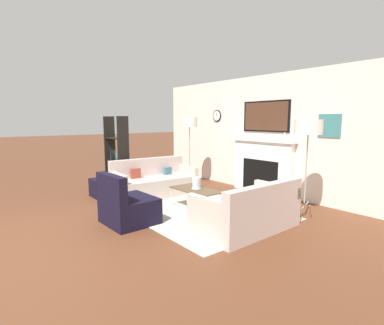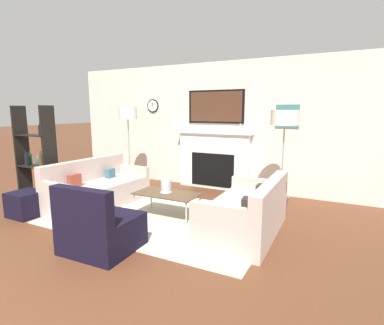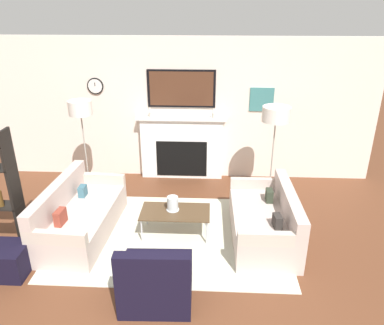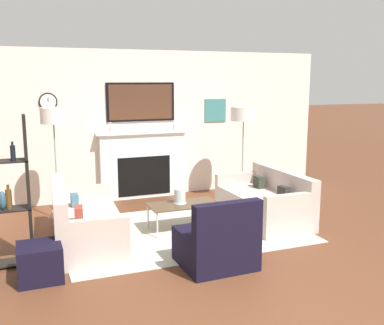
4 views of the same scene
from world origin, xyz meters
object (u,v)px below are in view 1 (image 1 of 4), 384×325
Objects in this scene: couch_left at (154,183)px; armchair at (127,207)px; floor_lamp_right at (308,128)px; coffee_table at (196,191)px; hurricane_candle at (196,184)px; floor_lamp_left at (190,123)px; couch_right at (248,212)px; shelf_unit at (116,155)px; ottoman at (103,187)px.

couch_left is 2.22× the size of armchair.
coffee_table is at bearing -143.63° from floor_lamp_right.
hurricane_candle is at bearing 87.84° from armchair.
couch_right is at bearing -21.86° from floor_lamp_left.
shelf_unit is (-2.50, -0.45, 0.47)m from coffee_table.
floor_lamp_left reaches higher than hurricane_candle.
couch_left is at bearing 179.97° from couch_right.
couch_right is 3.53× the size of ottoman.
couch_right is at bearing -4.09° from hurricane_candle.
hurricane_candle is (-0.04, 0.04, 0.12)m from coffee_table.
floor_lamp_right reaches higher than ottoman.
shelf_unit reaches higher than couch_left.
floor_lamp_left is 0.99× the size of shelf_unit.
couch_right is 0.97× the size of floor_lamp_right.
hurricane_candle is 0.46× the size of ottoman.
floor_lamp_left is at bearing 145.79° from hurricane_candle.
floor_lamp_right is 4.42m from shelf_unit.
shelf_unit is (-0.83, -1.60, -0.77)m from floor_lamp_left.
armchair is 0.82× the size of coffee_table.
ottoman is (-3.38, -0.95, -0.08)m from couch_right.
floor_lamp_left is at bearing 100.30° from couch_left.
floor_lamp_left is (-1.63, 1.11, 1.12)m from hurricane_candle.
hurricane_candle is 2.29m from ottoman.
shelf_unit is at bearing -174.04° from couch_right.
floor_lamp_right is at bearing 56.87° from armchair.
floor_lamp_right is (1.66, 2.54, 1.28)m from armchair.
couch_left is at bearing 57.75° from ottoman.
ottoman is at bearing -152.40° from hurricane_candle.
hurricane_candle is (1.41, 0.10, 0.21)m from couch_left.
couch_left is at bearing 135.43° from armchair.
shelf_unit is at bearing -168.53° from hurricane_candle.
coffee_table is 2.27m from floor_lamp_right.
couch_left reaches higher than hurricane_candle.
hurricane_candle is (0.05, 1.43, 0.21)m from armchair.
couch_left is at bearing -177.90° from coffee_table.
hurricane_candle is 0.13× the size of floor_lamp_right.
floor_lamp_right reaches higher than coffee_table.
coffee_table is at bearing 177.65° from couch_right.
ottoman is at bearing -149.16° from floor_lamp_right.
coffee_table is (1.45, 0.05, 0.08)m from couch_left.
shelf_unit reaches higher than couch_right.
shelf_unit reaches higher than floor_lamp_right.
shelf_unit is at bearing 128.94° from ottoman.
couch_left is 1.13m from ottoman.
floor_lamp_left is (-1.67, 1.15, 1.24)m from coffee_table.
coffee_table is 0.58× the size of floor_lamp_left.
floor_lamp_left reaches higher than floor_lamp_right.
ottoman is (-0.38, -2.16, -1.40)m from floor_lamp_left.
couch_right is 1.39m from hurricane_candle.
shelf_unit reaches higher than armchair.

